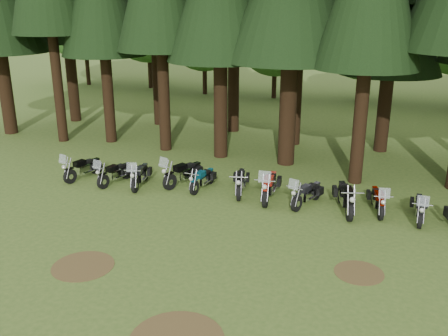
{
  "coord_description": "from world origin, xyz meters",
  "views": [
    {
      "loc": [
        5.41,
        -12.43,
        7.3
      ],
      "look_at": [
        -1.33,
        5.0,
        1.0
      ],
      "focal_mm": 40.0,
      "sensor_mm": 36.0,
      "label": 1
    }
  ],
  "objects_px": {
    "motorcycle_1": "(115,174)",
    "motorcycle_7": "(307,194)",
    "motorcycle_0": "(83,169)",
    "motorcycle_10": "(419,209)",
    "motorcycle_2": "(140,176)",
    "motorcycle_4": "(202,180)",
    "motorcycle_9": "(378,201)",
    "motorcycle_8": "(346,198)",
    "motorcycle_6": "(269,187)",
    "motorcycle_5": "(240,183)",
    "motorcycle_3": "(183,174)"
  },
  "relations": [
    {
      "from": "motorcycle_2",
      "to": "motorcycle_4",
      "type": "xyz_separation_m",
      "value": [
        2.53,
        0.62,
        -0.05
      ]
    },
    {
      "from": "motorcycle_3",
      "to": "motorcycle_1",
      "type": "bearing_deg",
      "value": -141.87
    },
    {
      "from": "motorcycle_1",
      "to": "motorcycle_2",
      "type": "relative_size",
      "value": 0.97
    },
    {
      "from": "motorcycle_4",
      "to": "motorcycle_6",
      "type": "bearing_deg",
      "value": 3.16
    },
    {
      "from": "motorcycle_5",
      "to": "motorcycle_6",
      "type": "bearing_deg",
      "value": -23.37
    },
    {
      "from": "motorcycle_3",
      "to": "motorcycle_5",
      "type": "bearing_deg",
      "value": 17.91
    },
    {
      "from": "motorcycle_2",
      "to": "motorcycle_1",
      "type": "bearing_deg",
      "value": 171.18
    },
    {
      "from": "motorcycle_1",
      "to": "motorcycle_10",
      "type": "height_order",
      "value": "motorcycle_1"
    },
    {
      "from": "motorcycle_6",
      "to": "motorcycle_10",
      "type": "relative_size",
      "value": 1.2
    },
    {
      "from": "motorcycle_2",
      "to": "motorcycle_10",
      "type": "bearing_deg",
      "value": -11.01
    },
    {
      "from": "motorcycle_3",
      "to": "motorcycle_6",
      "type": "relative_size",
      "value": 0.93
    },
    {
      "from": "motorcycle_5",
      "to": "motorcycle_3",
      "type": "bearing_deg",
      "value": 163.32
    },
    {
      "from": "motorcycle_7",
      "to": "motorcycle_8",
      "type": "relative_size",
      "value": 0.89
    },
    {
      "from": "motorcycle_1",
      "to": "motorcycle_8",
      "type": "height_order",
      "value": "motorcycle_1"
    },
    {
      "from": "motorcycle_3",
      "to": "motorcycle_8",
      "type": "relative_size",
      "value": 0.97
    },
    {
      "from": "motorcycle_0",
      "to": "motorcycle_10",
      "type": "height_order",
      "value": "motorcycle_0"
    },
    {
      "from": "motorcycle_9",
      "to": "motorcycle_1",
      "type": "bearing_deg",
      "value": 170.77
    },
    {
      "from": "motorcycle_2",
      "to": "motorcycle_5",
      "type": "distance_m",
      "value": 4.18
    },
    {
      "from": "motorcycle_7",
      "to": "motorcycle_9",
      "type": "height_order",
      "value": "motorcycle_7"
    },
    {
      "from": "motorcycle_8",
      "to": "motorcycle_9",
      "type": "distance_m",
      "value": 1.15
    },
    {
      "from": "motorcycle_4",
      "to": "motorcycle_10",
      "type": "height_order",
      "value": "motorcycle_10"
    },
    {
      "from": "motorcycle_10",
      "to": "motorcycle_4",
      "type": "bearing_deg",
      "value": 176.68
    },
    {
      "from": "motorcycle_6",
      "to": "motorcycle_8",
      "type": "relative_size",
      "value": 1.05
    },
    {
      "from": "motorcycle_3",
      "to": "motorcycle_6",
      "type": "distance_m",
      "value": 3.79
    },
    {
      "from": "motorcycle_1",
      "to": "motorcycle_2",
      "type": "xyz_separation_m",
      "value": [
        1.14,
        0.1,
        0.02
      ]
    },
    {
      "from": "motorcycle_0",
      "to": "motorcycle_6",
      "type": "relative_size",
      "value": 0.87
    },
    {
      "from": "motorcycle_9",
      "to": "motorcycle_10",
      "type": "height_order",
      "value": "motorcycle_9"
    },
    {
      "from": "motorcycle_5",
      "to": "motorcycle_7",
      "type": "height_order",
      "value": "motorcycle_7"
    },
    {
      "from": "motorcycle_6",
      "to": "motorcycle_10",
      "type": "xyz_separation_m",
      "value": [
        5.42,
        0.01,
        -0.08
      ]
    },
    {
      "from": "motorcycle_1",
      "to": "motorcycle_6",
      "type": "relative_size",
      "value": 0.85
    },
    {
      "from": "motorcycle_3",
      "to": "motorcycle_7",
      "type": "distance_m",
      "value": 5.27
    },
    {
      "from": "motorcycle_0",
      "to": "motorcycle_10",
      "type": "bearing_deg",
      "value": 15.08
    },
    {
      "from": "motorcycle_5",
      "to": "motorcycle_6",
      "type": "xyz_separation_m",
      "value": [
        1.24,
        -0.18,
        0.06
      ]
    },
    {
      "from": "motorcycle_4",
      "to": "motorcycle_9",
      "type": "bearing_deg",
      "value": 5.74
    },
    {
      "from": "motorcycle_3",
      "to": "motorcycle_6",
      "type": "xyz_separation_m",
      "value": [
        3.78,
        -0.25,
        0.03
      ]
    },
    {
      "from": "motorcycle_2",
      "to": "motorcycle_4",
      "type": "relative_size",
      "value": 1.09
    },
    {
      "from": "motorcycle_2",
      "to": "motorcycle_7",
      "type": "xyz_separation_m",
      "value": [
        6.83,
        0.46,
        -0.01
      ]
    },
    {
      "from": "motorcycle_1",
      "to": "motorcycle_2",
      "type": "bearing_deg",
      "value": 15.33
    },
    {
      "from": "motorcycle_6",
      "to": "motorcycle_9",
      "type": "height_order",
      "value": "motorcycle_6"
    },
    {
      "from": "motorcycle_0",
      "to": "motorcycle_4",
      "type": "height_order",
      "value": "motorcycle_0"
    },
    {
      "from": "motorcycle_0",
      "to": "motorcycle_2",
      "type": "bearing_deg",
      "value": 13.91
    },
    {
      "from": "motorcycle_7",
      "to": "motorcycle_8",
      "type": "bearing_deg",
      "value": 16.73
    },
    {
      "from": "motorcycle_1",
      "to": "motorcycle_9",
      "type": "xyz_separation_m",
      "value": [
        10.5,
        0.88,
        -0.0
      ]
    },
    {
      "from": "motorcycle_5",
      "to": "motorcycle_10",
      "type": "relative_size",
      "value": 1.05
    },
    {
      "from": "motorcycle_3",
      "to": "motorcycle_10",
      "type": "bearing_deg",
      "value": 17.99
    },
    {
      "from": "motorcycle_2",
      "to": "motorcycle_5",
      "type": "bearing_deg",
      "value": -3.82
    },
    {
      "from": "motorcycle_1",
      "to": "motorcycle_7",
      "type": "distance_m",
      "value": 7.99
    },
    {
      "from": "motorcycle_2",
      "to": "motorcycle_6",
      "type": "xyz_separation_m",
      "value": [
        5.36,
        0.56,
        0.06
      ]
    },
    {
      "from": "motorcycle_0",
      "to": "motorcycle_6",
      "type": "distance_m",
      "value": 8.13
    },
    {
      "from": "motorcycle_4",
      "to": "motorcycle_5",
      "type": "height_order",
      "value": "motorcycle_5"
    }
  ]
}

